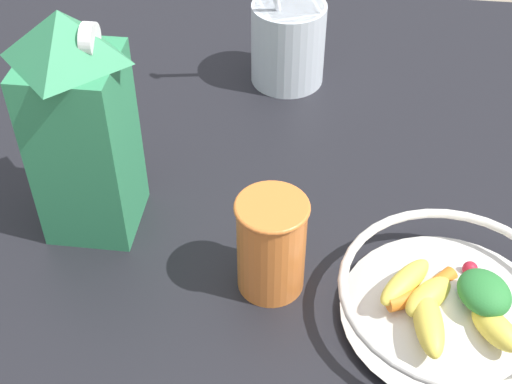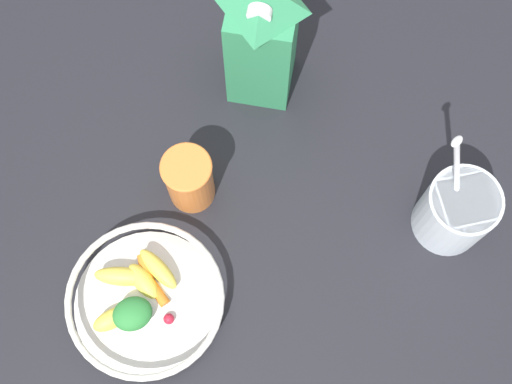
# 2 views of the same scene
# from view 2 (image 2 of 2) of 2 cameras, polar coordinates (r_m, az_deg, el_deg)

# --- Properties ---
(ground_plane) EXTENTS (6.00, 6.00, 0.00)m
(ground_plane) POSITION_cam_2_polar(r_m,az_deg,el_deg) (1.14, 1.83, -0.93)
(ground_plane) COLOR gray
(countertop) EXTENTS (1.08, 1.08, 0.04)m
(countertop) POSITION_cam_2_polar(r_m,az_deg,el_deg) (1.12, 1.86, -0.59)
(countertop) COLOR black
(countertop) RESTS_ON ground_plane
(fruit_bowl) EXTENTS (0.23, 0.23, 0.07)m
(fruit_bowl) POSITION_cam_2_polar(r_m,az_deg,el_deg) (1.04, -8.88, -8.53)
(fruit_bowl) COLOR silver
(fruit_bowl) RESTS_ON countertop
(milk_carton) EXTENTS (0.10, 0.10, 0.27)m
(milk_carton) POSITION_cam_2_polar(r_m,az_deg,el_deg) (1.06, 0.50, 12.28)
(milk_carton) COLOR #338C59
(milk_carton) RESTS_ON countertop
(yogurt_tub) EXTENTS (0.11, 0.10, 0.24)m
(yogurt_tub) POSITION_cam_2_polar(r_m,az_deg,el_deg) (1.07, 15.78, -1.19)
(yogurt_tub) COLOR silver
(yogurt_tub) RESTS_ON countertop
(drinking_cup) EXTENTS (0.07, 0.07, 0.11)m
(drinking_cup) POSITION_cam_2_polar(r_m,az_deg,el_deg) (1.05, -5.37, 1.05)
(drinking_cup) COLOR orange
(drinking_cup) RESTS_ON countertop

